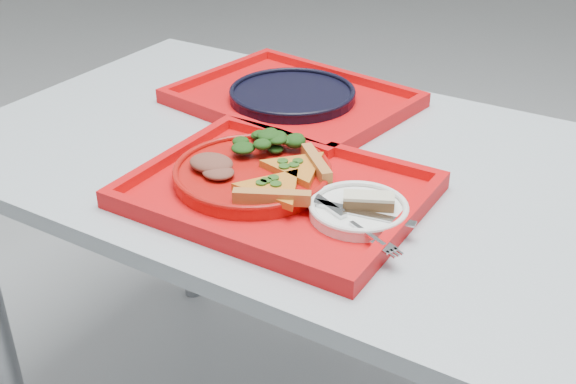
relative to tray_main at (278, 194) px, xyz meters
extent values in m
cube|color=#9AA3AD|center=(0.11, 0.16, -0.02)|extent=(1.60, 0.80, 0.03)
cylinder|color=gray|center=(-0.61, 0.48, -0.40)|extent=(0.05, 0.05, 0.72)
cube|color=red|center=(0.00, 0.00, 0.00)|extent=(0.45, 0.35, 0.01)
cube|color=red|center=(-0.18, 0.34, 0.00)|extent=(0.50, 0.41, 0.01)
cylinder|color=#AB0F0B|center=(-0.06, 0.01, 0.02)|extent=(0.26, 0.26, 0.02)
cylinder|color=white|center=(0.14, 0.00, 0.01)|extent=(0.15, 0.15, 0.01)
cylinder|color=black|center=(-0.18, 0.34, 0.01)|extent=(0.26, 0.26, 0.02)
ellipsoid|color=black|center=(-0.07, 0.08, 0.05)|extent=(0.10, 0.09, 0.05)
ellipsoid|color=brown|center=(-0.11, -0.02, 0.04)|extent=(0.08, 0.06, 0.02)
cube|color=#4A2818|center=(0.16, 0.01, 0.03)|extent=(0.08, 0.06, 0.02)
cube|color=beige|center=(0.16, 0.01, 0.04)|extent=(0.08, 0.06, 0.01)
cube|color=silver|center=(0.15, -0.02, 0.02)|extent=(0.19, 0.04, 0.01)
cube|color=silver|center=(0.15, -0.05, 0.02)|extent=(0.18, 0.10, 0.01)
camera|label=1|loc=(0.54, -0.85, 0.58)|focal=45.00mm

